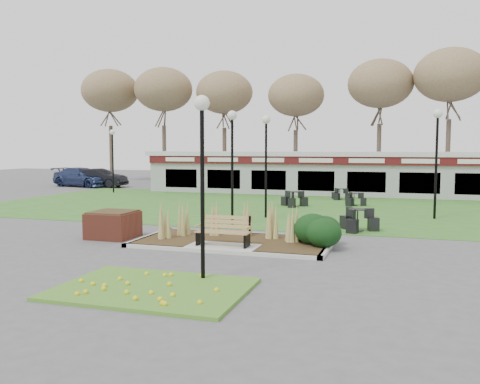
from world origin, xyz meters
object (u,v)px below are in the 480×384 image
(bistro_set_c, at_px, (340,196))
(car_silver, at_px, (197,175))
(brick_planter, at_px, (113,224))
(bistro_set_b, at_px, (357,223))
(food_pavilion, at_px, (319,173))
(bistro_set_d, at_px, (354,201))
(lamp_post_far_left, at_px, (113,147))
(lamp_post_near_right, at_px, (232,142))
(lamp_post_mid_right, at_px, (266,143))
(bistro_set_a, at_px, (294,201))
(park_bench, at_px, (224,231))
(lamp_post_near_left, at_px, (202,147))
(car_black, at_px, (99,178))
(car_blue, at_px, (82,177))
(lamp_post_far_right, at_px, (437,139))

(bistro_set_c, distance_m, car_silver, 17.05)
(brick_planter, xyz_separation_m, bistro_set_b, (8.11, 4.00, -0.18))
(food_pavilion, relative_size, bistro_set_b, 16.01)
(bistro_set_d, bearing_deg, lamp_post_far_left, 169.42)
(food_pavilion, xyz_separation_m, bistro_set_c, (1.76, -3.28, -1.24))
(food_pavilion, xyz_separation_m, lamp_post_near_right, (-1.35, -14.81, 1.93))
(brick_planter, bearing_deg, lamp_post_mid_right, 59.43)
(lamp_post_far_left, xyz_separation_m, bistro_set_c, (15.76, -0.06, -2.99))
(bistro_set_a, distance_m, bistro_set_b, 8.19)
(park_bench, bearing_deg, bistro_set_b, 52.02)
(lamp_post_near_left, xyz_separation_m, car_silver, (-12.59, 30.50, -2.46))
(car_black, distance_m, car_blue, 1.59)
(bistro_set_c, bearing_deg, brick_planter, -111.44)
(park_bench, distance_m, bistro_set_b, 6.04)
(bistro_set_d, bearing_deg, food_pavilion, 114.22)
(lamp_post_near_right, xyz_separation_m, car_blue, (-18.13, 15.84, -2.63))
(park_bench, xyz_separation_m, food_pavilion, (0.00, 19.71, 0.89))
(lamp_post_mid_right, distance_m, car_silver, 22.65)
(lamp_post_near_left, height_order, bistro_set_d, lamp_post_near_left)
(car_silver, bearing_deg, bistro_set_a, -119.65)
(food_pavilion, height_order, lamp_post_near_left, lamp_post_near_left)
(lamp_post_far_right, relative_size, bistro_set_d, 3.77)
(food_pavilion, xyz_separation_m, lamp_post_far_left, (-14.00, -3.22, 1.75))
(bistro_set_d, xyz_separation_m, car_black, (-20.75, 7.40, 0.49))
(lamp_post_mid_right, distance_m, lamp_post_far_left, 16.31)
(car_black, bearing_deg, lamp_post_mid_right, -129.17)
(lamp_post_far_right, height_order, bistro_set_c, lamp_post_far_right)
(food_pavilion, bearing_deg, lamp_post_near_left, -88.11)
(park_bench, bearing_deg, food_pavilion, 90.00)
(park_bench, relative_size, brick_planter, 1.13)
(park_bench, bearing_deg, lamp_post_near_right, 105.38)
(park_bench, relative_size, bistro_set_a, 1.13)
(park_bench, relative_size, lamp_post_near_left, 0.39)
(bistro_set_d, bearing_deg, bistro_set_b, -84.39)
(food_pavilion, distance_m, bistro_set_c, 3.92)
(lamp_post_near_left, relative_size, lamp_post_near_right, 0.94)
(bistro_set_d, height_order, car_black, car_black)
(park_bench, height_order, car_silver, car_silver)
(lamp_post_far_left, bearing_deg, park_bench, -49.68)
(bistro_set_a, xyz_separation_m, bistro_set_b, (3.91, -7.20, 0.01))
(park_bench, bearing_deg, lamp_post_far_left, 130.32)
(brick_planter, xyz_separation_m, bistro_set_d, (7.27, 12.60, -0.23))
(lamp_post_far_right, height_order, car_blue, lamp_post_far_right)
(lamp_post_far_right, height_order, bistro_set_b, lamp_post_far_right)
(lamp_post_far_left, height_order, bistro_set_c, lamp_post_far_left)
(bistro_set_a, relative_size, car_black, 0.33)
(lamp_post_near_right, height_order, bistro_set_c, lamp_post_near_right)
(car_black, bearing_deg, car_blue, 88.66)
(brick_planter, height_order, food_pavilion, food_pavilion)
(car_silver, distance_m, car_blue, 9.73)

